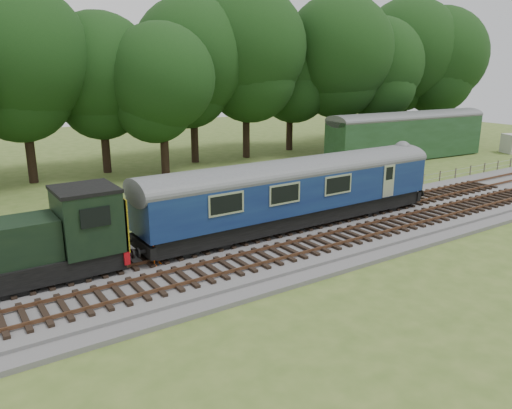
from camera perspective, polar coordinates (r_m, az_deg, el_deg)
ground at (r=27.48m, az=7.76°, el=-3.57°), size 120.00×120.00×0.00m
ballast at (r=27.43m, az=7.77°, el=-3.23°), size 70.00×7.00×0.35m
track_north at (r=28.36m, az=5.92°, el=-2.02°), size 67.20×2.40×0.21m
track_south at (r=26.25m, az=10.10°, el=-3.65°), size 67.20×2.40×0.21m
fence at (r=30.81m, az=2.23°, el=-1.32°), size 64.00×0.12×1.00m
tree_line at (r=45.70m, az=-10.81°, el=4.00°), size 70.00×8.00×18.00m
dmu_railcar at (r=27.21m, az=4.55°, el=2.05°), size 18.05×2.86×3.88m
shunter_loco at (r=21.99m, az=-25.42°, el=-4.48°), size 8.92×2.60×3.38m
worker at (r=22.61m, az=-11.27°, el=-4.84°), size 0.71×0.61×1.65m
parked_coach at (r=51.61m, az=16.91°, el=7.81°), size 18.09×4.62×4.57m
shed at (r=54.09m, az=14.88°, el=6.83°), size 3.65×3.65×2.38m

